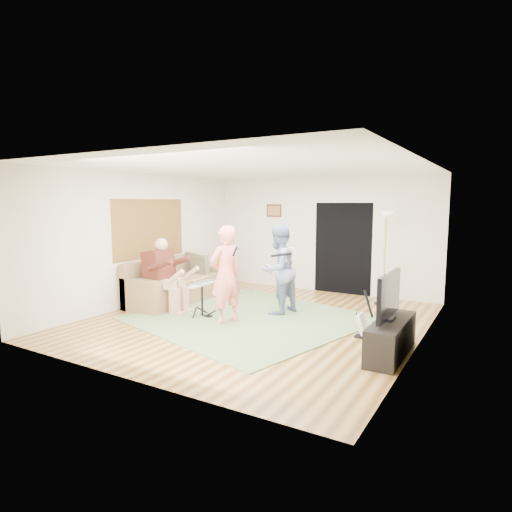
{
  "coord_description": "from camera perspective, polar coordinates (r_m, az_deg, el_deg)",
  "views": [
    {
      "loc": [
        3.79,
        -6.45,
        2.12
      ],
      "look_at": [
        -0.19,
        0.3,
        1.12
      ],
      "focal_mm": 30.0,
      "sensor_mm": 36.0,
      "label": 1
    }
  ],
  "objects": [
    {
      "name": "singer",
      "position": [
        7.45,
        -4.08,
        -2.52
      ],
      "size": [
        0.59,
        0.73,
        1.72
      ],
      "primitive_type": "imported",
      "rotation": [
        0.0,
        0.0,
        -1.9
      ],
      "color": "#FF7D6E",
      "rests_on": "floor"
    },
    {
      "name": "drum_kit",
      "position": [
        8.02,
        -7.19,
        -6.0
      ],
      "size": [
        0.36,
        0.65,
        0.66
      ],
      "color": "black",
      "rests_on": "floor"
    },
    {
      "name": "dining_chair",
      "position": [
        10.29,
        -5.04,
        -2.63
      ],
      "size": [
        0.54,
        0.57,
        1.01
      ],
      "rotation": [
        0.0,
        0.0,
        -0.31
      ],
      "color": "#D5BF8A",
      "rests_on": "floor"
    },
    {
      "name": "drummer",
      "position": [
        8.51,
        -11.83,
        -3.51
      ],
      "size": [
        0.92,
        0.52,
        1.42
      ],
      "color": "#502016",
      "rests_on": "sofa"
    },
    {
      "name": "guitarist",
      "position": [
        8.06,
        3.02,
        -1.85
      ],
      "size": [
        0.81,
        0.95,
        1.69
      ],
      "primitive_type": "imported",
      "rotation": [
        0.0,
        0.0,
        -1.8
      ],
      "color": "slate",
      "rests_on": "floor"
    },
    {
      "name": "microphone",
      "position": [
        7.28,
        -2.81,
        0.63
      ],
      "size": [
        0.06,
        0.06,
        0.24
      ],
      "primitive_type": null,
      "color": "black",
      "rests_on": "singer"
    },
    {
      "name": "doorway",
      "position": [
        10.04,
        11.5,
        0.98
      ],
      "size": [
        2.1,
        0.0,
        2.1
      ],
      "primitive_type": "plane",
      "rotation": [
        1.57,
        0.0,
        0.0
      ],
      "color": "black",
      "rests_on": "walls"
    },
    {
      "name": "torchiere_lamp",
      "position": [
        9.15,
        16.84,
        1.96
      ],
      "size": [
        0.35,
        0.35,
        1.93
      ],
      "color": "black",
      "rests_on": "floor"
    },
    {
      "name": "guitar_held",
      "position": [
        7.93,
        4.32,
        0.22
      ],
      "size": [
        0.27,
        0.61,
        0.26
      ],
      "primitive_type": null,
      "rotation": [
        0.0,
        0.0,
        -0.26
      ],
      "color": "white",
      "rests_on": "guitarist"
    },
    {
      "name": "guitar_spare",
      "position": [
        6.98,
        14.06,
        -8.79
      ],
      "size": [
        0.27,
        0.25,
        0.76
      ],
      "color": "black",
      "rests_on": "floor"
    },
    {
      "name": "television",
      "position": [
        6.15,
        17.31,
        -4.99
      ],
      "size": [
        0.06,
        1.07,
        0.62
      ],
      "primitive_type": "cube",
      "color": "black",
      "rests_on": "tv_cabinet"
    },
    {
      "name": "ceiling",
      "position": [
        7.5,
        0.07,
        11.69
      ],
      "size": [
        6.0,
        6.0,
        0.0
      ],
      "primitive_type": "plane",
      "rotation": [
        3.14,
        0.0,
        0.0
      ],
      "color": "white",
      "rests_on": "walls"
    },
    {
      "name": "walls",
      "position": [
        7.52,
        0.07,
        1.38
      ],
      "size": [
        5.5,
        6.0,
        2.7
      ],
      "primitive_type": null,
      "color": "beige",
      "rests_on": "floor"
    },
    {
      "name": "floor",
      "position": [
        7.78,
        0.07,
        -8.57
      ],
      "size": [
        6.0,
        6.0,
        0.0
      ],
      "primitive_type": "plane",
      "color": "brown",
      "rests_on": "ground"
    },
    {
      "name": "picture_frame",
      "position": [
        10.7,
        2.42,
        6.06
      ],
      "size": [
        0.42,
        0.03,
        0.32
      ],
      "primitive_type": "cube",
      "color": "#3F2314",
      "rests_on": "walls"
    },
    {
      "name": "area_rug",
      "position": [
        7.87,
        -0.71,
        -8.32
      ],
      "size": [
        4.4,
        4.36,
        0.02
      ],
      "primitive_type": "cube",
      "rotation": [
        0.0,
        0.0,
        -0.25
      ],
      "color": "#5B7547",
      "rests_on": "floor"
    },
    {
      "name": "window_blinds",
      "position": [
        9.34,
        -13.99,
        3.54
      ],
      "size": [
        0.0,
        2.05,
        2.05
      ],
      "primitive_type": "plane",
      "rotation": [
        1.57,
        0.0,
        1.57
      ],
      "color": "olive",
      "rests_on": "walls"
    },
    {
      "name": "tv_cabinet",
      "position": [
        6.29,
        17.55,
        -10.38
      ],
      "size": [
        0.4,
        1.4,
        0.5
      ],
      "primitive_type": "cube",
      "color": "black",
      "rests_on": "floor"
    },
    {
      "name": "sofa",
      "position": [
        9.32,
        -11.09,
        -4.13
      ],
      "size": [
        0.93,
        2.25,
        0.91
      ],
      "color": "olive",
      "rests_on": "floor"
    }
  ]
}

